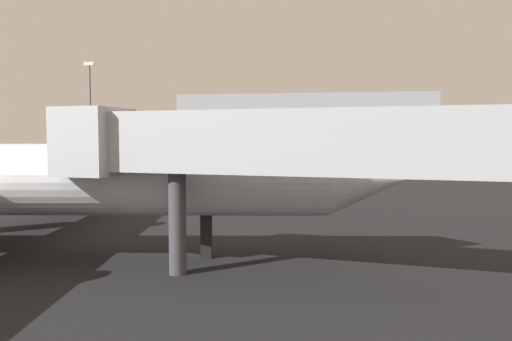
% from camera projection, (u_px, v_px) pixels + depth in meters
% --- Properties ---
extents(airplane_distant, '(24.53, 17.32, 8.51)m').
position_uv_depth(airplane_distant, '(203.00, 155.00, 83.01)').
color(airplane_distant, '#B2BCCC').
rests_on(airplane_distant, ground_plane).
extents(jet_bridge, '(21.08, 5.18, 6.70)m').
position_uv_depth(jet_bridge, '(288.00, 146.00, 18.44)').
color(jet_bridge, '#B2B7BC').
rests_on(jet_bridge, ground_plane).
extents(light_mast_left, '(2.40, 0.50, 22.30)m').
position_uv_depth(light_mast_left, '(90.00, 106.00, 112.66)').
color(light_mast_left, slate).
rests_on(light_mast_left, ground_plane).
extents(terminal_building, '(61.68, 23.01, 15.87)m').
position_uv_depth(terminal_building, '(306.00, 128.00, 129.25)').
color(terminal_building, '#999EA3').
rests_on(terminal_building, ground_plane).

